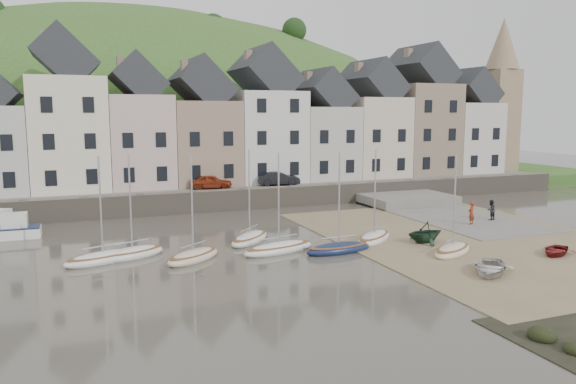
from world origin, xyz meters
name	(u,v)px	position (x,y,z in m)	size (l,w,h in m)	color
ground	(325,254)	(0.00, 0.00, 0.00)	(160.00, 160.00, 0.00)	#4D493C
quay_land	(204,181)	(0.00, 32.00, 0.75)	(90.00, 30.00, 1.50)	#335823
quay_street	(231,187)	(0.00, 20.50, 1.55)	(70.00, 7.00, 0.10)	slate
seawall	(242,199)	(0.00, 17.00, 0.90)	(70.00, 1.20, 1.80)	slate
beach	(472,239)	(11.00, 0.00, 0.03)	(18.00, 26.00, 0.06)	#7B684B
slipway	(446,214)	(15.00, 8.00, 0.06)	(8.00, 18.00, 0.12)	slate
hillside	(136,278)	(-5.00, 60.00, -17.99)	(134.40, 84.00, 84.00)	#335823
townhouse_terrace	(238,124)	(1.76, 24.00, 7.32)	(61.05, 8.00, 13.93)	silver
church_spire	(501,90)	(34.55, 24.00, 11.06)	(4.00, 4.00, 18.00)	#997F60
sailboat_0	(103,258)	(-12.52, 3.07, 0.26)	(4.83, 3.07, 6.32)	white
sailboat_1	(132,253)	(-10.85, 3.54, 0.27)	(4.32, 2.96, 6.32)	white
sailboat_2	(193,256)	(-7.65, 1.52, 0.27)	(4.11, 3.59, 6.32)	beige
sailboat_3	(250,238)	(-3.22, 4.73, 0.26)	(4.08, 4.14, 6.32)	white
sailboat_4	(279,248)	(-2.38, 1.51, 0.26)	(5.18, 2.69, 6.32)	white
sailboat_5	(338,248)	(1.01, 0.14, 0.26)	(4.54, 1.85, 6.32)	#162145
sailboat_6	(374,237)	(4.50, 1.88, 0.26)	(4.31, 3.91, 6.32)	white
sailboat_7	(452,250)	(7.20, -2.80, 0.27)	(4.21, 3.34, 6.32)	beige
motorboat_0	(6,230)	(-18.25, 11.79, 0.58)	(4.66, 1.82, 1.70)	white
rowboat_white	(490,267)	(6.27, -7.07, 0.41)	(2.38, 3.34, 0.69)	beige
rowboat_green	(425,232)	(7.30, 0.16, 0.76)	(2.28, 2.64, 1.39)	#153020
rowboat_red	(556,250)	(12.72, -5.35, 0.33)	(1.87, 2.62, 0.54)	maroon
person_red	(471,213)	(13.92, 3.66, 0.98)	(0.62, 0.41, 1.71)	maroon
person_dark	(491,210)	(16.48, 4.47, 0.91)	(0.77, 0.60, 1.59)	black
car_left	(211,182)	(-2.16, 19.50, 2.24)	(1.51, 3.74, 1.27)	maroon
car_right	(279,178)	(4.38, 19.50, 2.26)	(1.39, 3.98, 1.31)	black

